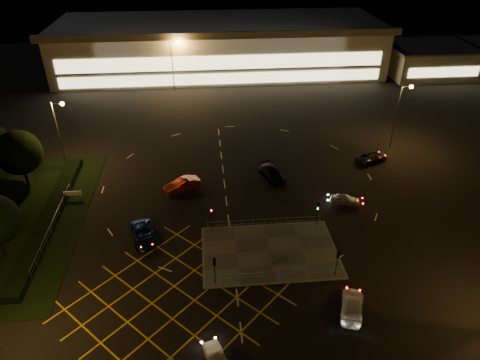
{
  "coord_description": "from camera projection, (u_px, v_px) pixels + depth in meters",
  "views": [
    {
      "loc": [
        -4.32,
        -36.19,
        30.86
      ],
      "look_at": [
        -0.13,
        9.61,
        2.0
      ],
      "focal_mm": 32.0,
      "sensor_mm": 36.0,
      "label": 1
    }
  ],
  "objects": [
    {
      "name": "streetlight_far_left",
      "position": [
        174.0,
        59.0,
        83.53
      ],
      "size": [
        1.78,
        0.56,
        10.03
      ],
      "color": "slate",
      "rests_on": "ground"
    },
    {
      "name": "car_circ_red",
      "position": [
        182.0,
        185.0,
        55.66
      ],
      "size": [
        4.94,
        3.59,
        1.55
      ],
      "primitive_type": "imported",
      "rotation": [
        0.0,
        0.0,
        5.18
      ],
      "color": "maroon",
      "rests_on": "ground"
    },
    {
      "name": "car_far_dkgrey",
      "position": [
        272.0,
        174.0,
        58.0
      ],
      "size": [
        3.69,
        5.63,
        1.52
      ],
      "primitive_type": "imported",
      "rotation": [
        0.0,
        0.0,
        0.33
      ],
      "color": "black",
      "rests_on": "ground"
    },
    {
      "name": "car_east_grey",
      "position": [
        372.0,
        157.0,
        62.07
      ],
      "size": [
        5.39,
        4.1,
        1.36
      ],
      "primitive_type": "imported",
      "rotation": [
        0.0,
        0.0,
        2.0
      ],
      "color": "black",
      "rests_on": "ground"
    },
    {
      "name": "retail_unit_a",
      "position": [
        429.0,
        59.0,
        94.63
      ],
      "size": [
        18.8,
        14.8,
        6.35
      ],
      "color": "beige",
      "rests_on": "ground"
    },
    {
      "name": "streetlight_nw",
      "position": [
        60.0,
        126.0,
        57.14
      ],
      "size": [
        1.78,
        0.56,
        10.03
      ],
      "color": "slate",
      "rests_on": "ground"
    },
    {
      "name": "car_right_silver",
      "position": [
        345.0,
        199.0,
        53.04
      ],
      "size": [
        3.92,
        2.42,
        1.25
      ],
      "primitive_type": "imported",
      "rotation": [
        0.0,
        0.0,
        1.29
      ],
      "color": "silver",
      "rests_on": "ground"
    },
    {
      "name": "supermarket",
      "position": [
        220.0,
        45.0,
        96.7
      ],
      "size": [
        72.0,
        26.5,
        10.5
      ],
      "color": "beige",
      "rests_on": "ground"
    },
    {
      "name": "streetlight_far_right",
      "position": [
        369.0,
        51.0,
        88.3
      ],
      "size": [
        1.78,
        0.56,
        10.03
      ],
      "color": "slate",
      "rests_on": "ground"
    },
    {
      "name": "signal_ne",
      "position": [
        318.0,
        209.0,
        48.3
      ],
      "size": [
        0.28,
        0.3,
        3.15
      ],
      "color": "black",
      "rests_on": "pedestrian_island"
    },
    {
      "name": "pedestrian_island",
      "position": [
        270.0,
        252.0,
        45.7
      ],
      "size": [
        14.0,
        9.0,
        0.12
      ],
      "primitive_type": "cube",
      "color": "#4C4944",
      "rests_on": "ground"
    },
    {
      "name": "signal_sw",
      "position": [
        214.0,
        265.0,
        40.64
      ],
      "size": [
        0.28,
        0.3,
        3.15
      ],
      "rotation": [
        0.0,
        0.0,
        3.14
      ],
      "color": "black",
      "rests_on": "pedestrian_island"
    },
    {
      "name": "grass_verge",
      "position": [
        7.0,
        222.0,
        50.14
      ],
      "size": [
        18.0,
        30.0,
        0.08
      ],
      "primitive_type": "cube",
      "color": "black",
      "rests_on": "ground"
    },
    {
      "name": "streetlight_ne",
      "position": [
        400.0,
        108.0,
        62.53
      ],
      "size": [
        1.78,
        0.56,
        10.03
      ],
      "color": "slate",
      "rests_on": "ground"
    },
    {
      "name": "signal_se",
      "position": [
        338.0,
        258.0,
        41.57
      ],
      "size": [
        0.28,
        0.3,
        3.15
      ],
      "rotation": [
        0.0,
        0.0,
        3.14
      ],
      "color": "black",
      "rests_on": "pedestrian_island"
    },
    {
      "name": "car_approach_white",
      "position": [
        352.0,
        306.0,
        38.63
      ],
      "size": [
        3.43,
        5.05,
        1.36
      ],
      "primitive_type": "imported",
      "rotation": [
        0.0,
        0.0,
        2.78
      ],
      "color": "silver",
      "rests_on": "ground"
    },
    {
      "name": "ground",
      "position": [
        249.0,
        241.0,
        47.26
      ],
      "size": [
        180.0,
        180.0,
        0.0
      ],
      "primitive_type": "plane",
      "color": "black",
      "rests_on": "ground"
    },
    {
      "name": "car_left_blue",
      "position": [
        144.0,
        234.0,
        47.22
      ],
      "size": [
        3.54,
        5.48,
        1.4
      ],
      "primitive_type": "imported",
      "rotation": [
        0.0,
        0.0,
        0.26
      ],
      "color": "#0D2051",
      "rests_on": "ground"
    },
    {
      "name": "hedge",
      "position": [
        50.0,
        216.0,
        50.28
      ],
      "size": [
        2.0,
        26.0,
        1.0
      ],
      "primitive_type": "cube",
      "color": "black",
      "rests_on": "ground"
    },
    {
      "name": "tree_c",
      "position": [
        19.0,
        153.0,
        54.28
      ],
      "size": [
        5.76,
        5.76,
        7.84
      ],
      "color": "black",
      "rests_on": "ground"
    },
    {
      "name": "signal_nw",
      "position": [
        212.0,
        215.0,
        47.38
      ],
      "size": [
        0.28,
        0.3,
        3.15
      ],
      "color": "black",
      "rests_on": "pedestrian_island"
    }
  ]
}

